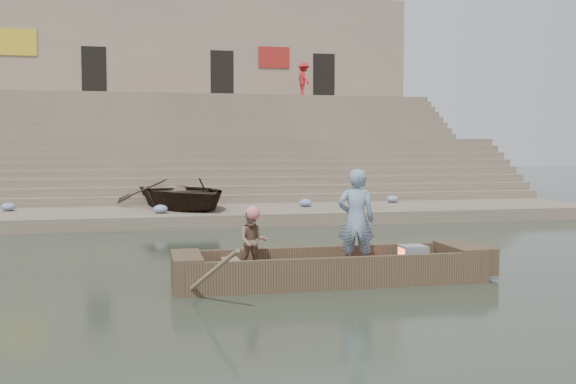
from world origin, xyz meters
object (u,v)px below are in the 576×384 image
object	(u,v)px
main_rowboat	(329,276)
pedestrian	(304,79)
standing_man	(356,220)
television	(412,256)
rowing_man	(253,241)
beached_rowboat	(183,193)

from	to	relation	value
main_rowboat	pedestrian	world-z (taller)	pedestrian
main_rowboat	standing_man	world-z (taller)	standing_man
television	standing_man	bearing A→B (deg)	-176.42
standing_man	television	size ratio (longest dim) A/B	3.99
rowing_man	television	distance (m)	3.01
rowing_man	television	bearing A→B (deg)	2.40
main_rowboat	television	bearing A→B (deg)	-0.00
beached_rowboat	rowing_man	bearing A→B (deg)	-105.60
television	pedestrian	xyz separation A→B (m)	(3.66, 23.58, 5.70)
rowing_man	pedestrian	size ratio (longest dim) A/B	0.61
main_rowboat	rowing_man	size ratio (longest dim) A/B	4.46
beached_rowboat	pedestrian	distance (m)	15.79
beached_rowboat	main_rowboat	bearing A→B (deg)	-98.31
pedestrian	rowing_man	bearing A→B (deg)	156.92
pedestrian	standing_man	bearing A→B (deg)	161.27
rowing_man	beached_rowboat	distance (m)	10.52
main_rowboat	rowing_man	xyz separation A→B (m)	(-1.38, 0.10, 0.67)
beached_rowboat	pedestrian	world-z (taller)	pedestrian
main_rowboat	beached_rowboat	world-z (taller)	beached_rowboat
main_rowboat	rowing_man	distance (m)	1.54
standing_man	television	distance (m)	1.34
television	pedestrian	world-z (taller)	pedestrian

